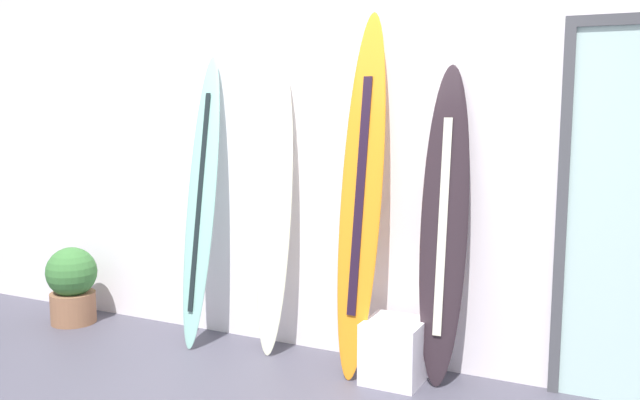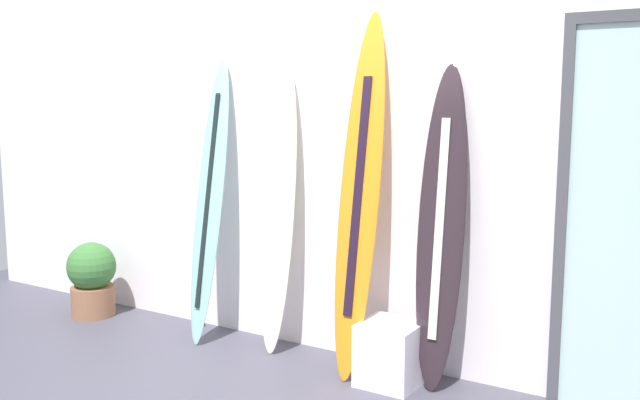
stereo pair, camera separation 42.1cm
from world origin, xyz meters
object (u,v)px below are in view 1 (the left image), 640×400
Objects in this scene: surfboard_seafoam at (201,205)px; potted_plant at (72,284)px; surfboard_charcoal at (444,227)px; surfboard_ivory at (274,209)px; surfboard_sunset at (361,196)px; display_block_left at (395,351)px.

surfboard_seafoam is 3.40× the size of potted_plant.
surfboard_charcoal is at bearing 3.02° from potted_plant.
surfboard_sunset is at bearing -6.18° from surfboard_ivory.
display_block_left is at bearing -153.54° from surfboard_charcoal.
surfboard_sunset reaches higher than display_block_left.
surfboard_sunset is (0.65, -0.07, 0.14)m from surfboard_ivory.
surfboard_charcoal is (1.15, -0.00, -0.03)m from surfboard_ivory.
potted_plant is (-1.15, -0.09, -0.67)m from surfboard_seafoam.
surfboard_charcoal is (0.50, 0.07, -0.16)m from surfboard_sunset.
surfboard_sunset reaches higher than surfboard_seafoam.
surfboard_charcoal reaches higher than potted_plant.
surfboard_ivory reaches higher than surfboard_charcoal.
surfboard_ivory is at bearing 172.03° from display_block_left.
surfboard_ivory is 0.88× the size of surfboard_sunset.
surfboard_sunset reaches higher than surfboard_charcoal.
surfboard_sunset reaches higher than surfboard_ivory.
surfboard_seafoam is 0.89× the size of surfboard_sunset.
surfboard_charcoal reaches higher than display_block_left.
surfboard_charcoal is at bearing 7.83° from surfboard_sunset.
surfboard_seafoam is at bearing 177.50° from display_block_left.
potted_plant is at bearing -178.01° from surfboard_sunset.
display_block_left is at bearing -7.97° from surfboard_ivory.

